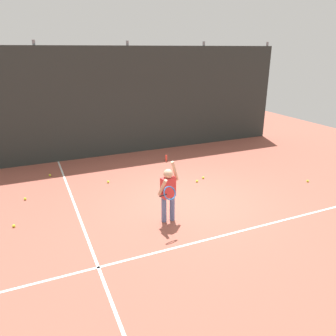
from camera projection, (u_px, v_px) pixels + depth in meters
ground_plane at (187, 201)px, 8.11m from camera, size 20.00×20.00×0.00m
court_line_baseline at (226, 235)px, 6.62m from camera, size 9.00×0.05×0.00m
court_line_sideline at (74, 203)px, 7.99m from camera, size 0.05×9.00×0.00m
back_fence_windscreen at (130, 102)px, 11.31m from camera, size 11.80×0.08×3.65m
fence_post_1 at (42, 105)px, 10.25m from camera, size 0.09×0.09×3.80m
fence_post_2 at (130, 99)px, 11.34m from camera, size 0.09×0.09×3.80m
fence_post_3 at (202, 95)px, 12.42m from camera, size 0.09×0.09×3.80m
fence_post_4 at (263, 91)px, 13.51m from camera, size 0.09×0.09×3.80m
tennis_player at (168, 191)px, 6.91m from camera, size 0.62×0.69×1.35m
water_bottle at (166, 158)px, 10.92m from camera, size 0.07×0.07×0.22m
tennis_ball_0 at (14, 226)px, 6.90m from camera, size 0.07×0.07×0.07m
tennis_ball_1 at (308, 181)px, 9.24m from camera, size 0.07×0.07×0.07m
tennis_ball_2 at (197, 181)px, 9.23m from camera, size 0.07×0.07×0.07m
tennis_ball_3 at (203, 178)px, 9.47m from camera, size 0.07×0.07×0.07m
tennis_ball_4 at (50, 175)px, 9.66m from camera, size 0.07×0.07×0.07m
tennis_ball_5 at (25, 199)px, 8.14m from camera, size 0.07×0.07×0.07m
tennis_ball_6 at (108, 182)px, 9.18m from camera, size 0.07×0.07×0.07m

